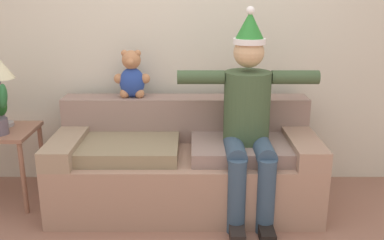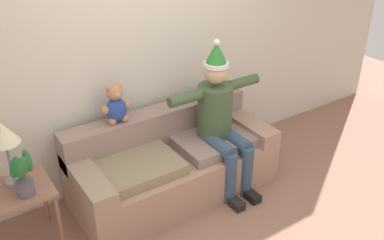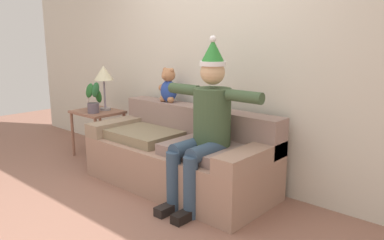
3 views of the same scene
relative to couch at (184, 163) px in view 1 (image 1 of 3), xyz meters
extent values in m
cube|color=beige|center=(0.00, 0.51, 1.03)|extent=(7.00, 0.10, 2.70)
cube|color=#A17C68|center=(0.00, -0.04, -0.10)|extent=(1.97, 0.85, 0.44)
cube|color=gray|center=(0.00, 0.26, 0.29)|extent=(1.97, 0.24, 0.36)
cube|color=gray|center=(-0.88, -0.04, 0.19)|extent=(0.22, 0.85, 0.14)
cube|color=#A07D6A|center=(0.88, -0.04, 0.19)|extent=(0.22, 0.85, 0.14)
cube|color=#86765A|center=(-0.44, -0.09, 0.17)|extent=(0.79, 0.60, 0.10)
cube|color=gray|center=(0.44, -0.09, 0.17)|extent=(0.79, 0.60, 0.10)
cylinder|color=#3C5134|center=(0.46, -0.06, 0.48)|extent=(0.34, 0.34, 0.52)
sphere|color=tan|center=(0.46, -0.06, 0.88)|extent=(0.22, 0.22, 0.22)
cylinder|color=white|center=(0.46, -0.06, 0.95)|extent=(0.23, 0.23, 0.04)
cone|color=#28792C|center=(0.46, -0.06, 1.06)|extent=(0.21, 0.21, 0.20)
sphere|color=white|center=(0.46, -0.06, 1.16)|extent=(0.06, 0.06, 0.06)
cylinder|color=#334961|center=(0.36, -0.26, 0.22)|extent=(0.14, 0.40, 0.14)
cylinder|color=#334961|center=(0.36, -0.46, -0.05)|extent=(0.13, 0.13, 0.54)
cube|color=black|center=(0.36, -0.54, -0.28)|extent=(0.10, 0.24, 0.08)
cylinder|color=#334961|center=(0.56, -0.26, 0.22)|extent=(0.14, 0.40, 0.14)
cylinder|color=#334961|center=(0.56, -0.46, -0.05)|extent=(0.13, 0.13, 0.54)
cube|color=black|center=(0.56, -0.54, -0.28)|extent=(0.10, 0.24, 0.08)
cylinder|color=#3C5134|center=(0.12, -0.06, 0.70)|extent=(0.34, 0.10, 0.10)
cylinder|color=#3C5134|center=(0.80, -0.06, 0.70)|extent=(0.34, 0.10, 0.10)
ellipsoid|color=#26429A|center=(-0.43, 0.26, 0.59)|extent=(0.20, 0.16, 0.24)
sphere|color=#B57A53|center=(-0.43, 0.26, 0.77)|extent=(0.15, 0.15, 0.15)
sphere|color=#B57A53|center=(-0.43, 0.20, 0.76)|extent=(0.07, 0.07, 0.07)
sphere|color=#B57A53|center=(-0.48, 0.26, 0.82)|extent=(0.05, 0.05, 0.05)
sphere|color=#B57A53|center=(-0.37, 0.26, 0.82)|extent=(0.05, 0.05, 0.05)
sphere|color=#B57A53|center=(-0.53, 0.26, 0.62)|extent=(0.08, 0.08, 0.08)
sphere|color=#B57A53|center=(-0.49, 0.23, 0.51)|extent=(0.08, 0.08, 0.08)
sphere|color=#B57A53|center=(-0.32, 0.26, 0.62)|extent=(0.08, 0.08, 0.08)
sphere|color=#B57A53|center=(-0.37, 0.23, 0.51)|extent=(0.08, 0.08, 0.08)
cylinder|color=#90614E|center=(-1.20, -0.19, -0.04)|extent=(0.04, 0.04, 0.56)
cylinder|color=#90614E|center=(-1.20, 0.23, -0.04)|extent=(0.04, 0.04, 0.56)
cylinder|color=gray|center=(-1.42, 0.12, 0.29)|extent=(0.14, 0.14, 0.03)
cylinder|color=gray|center=(-1.42, 0.12, 0.48)|extent=(0.02, 0.02, 0.35)
ellipsoid|color=#256132|center=(-1.32, -0.08, 0.56)|extent=(0.07, 0.15, 0.20)
camera|label=1|loc=(0.05, -3.15, 1.29)|focal=40.60mm
camera|label=2|loc=(-1.78, -3.03, 2.38)|focal=40.10mm
camera|label=3|loc=(2.55, -2.67, 1.18)|focal=35.48mm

